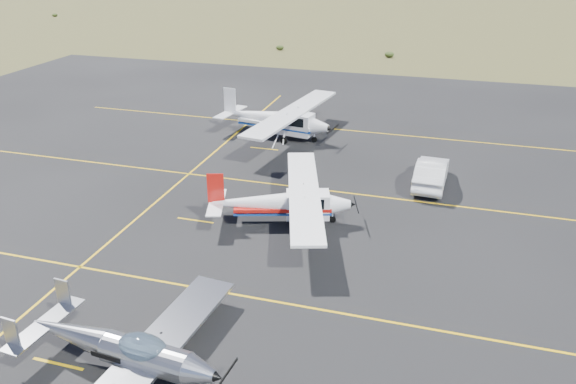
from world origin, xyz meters
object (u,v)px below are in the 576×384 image
at_px(aircraft_low_wing, 125,350).
at_px(aircraft_plain, 277,118).
at_px(aircraft_cessna, 283,202).
at_px(sedan, 431,173).

bearing_deg(aircraft_low_wing, aircraft_plain, 100.74).
relative_size(aircraft_low_wing, aircraft_cessna, 0.93).
height_order(aircraft_low_wing, aircraft_cessna, aircraft_cessna).
bearing_deg(aircraft_cessna, sedan, 28.12).
distance_m(aircraft_cessna, sedan, 9.78).
xyz_separation_m(aircraft_cessna, sedan, (6.89, 6.93, -0.40)).
bearing_deg(aircraft_cessna, aircraft_plain, 91.70).
distance_m(aircraft_low_wing, aircraft_plain, 24.51).
bearing_deg(aircraft_plain, aircraft_low_wing, -75.25).
height_order(aircraft_plain, sedan, aircraft_plain).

